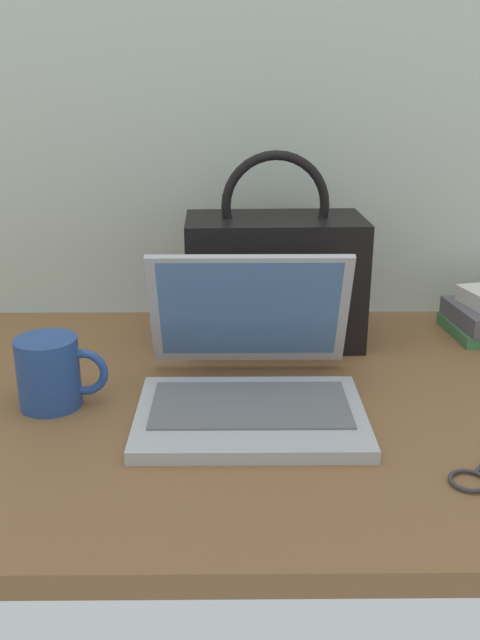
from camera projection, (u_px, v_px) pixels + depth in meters
The scene contains 4 objects.
desk at pixel (231, 406), 1.01m from camera, with size 1.60×0.76×0.03m.
laptop at pixel (250, 377), 0.97m from camera, with size 0.31×0.30×0.21m.
coffee_mug at pixel (51, 372), 0.97m from camera, with size 0.13×0.09×0.10m.
handbag at pixel (274, 277), 1.19m from camera, with size 0.31×0.17×0.33m.
Camera 1 is at (0.01, -0.91, 0.48)m, focal length 38.62 mm.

